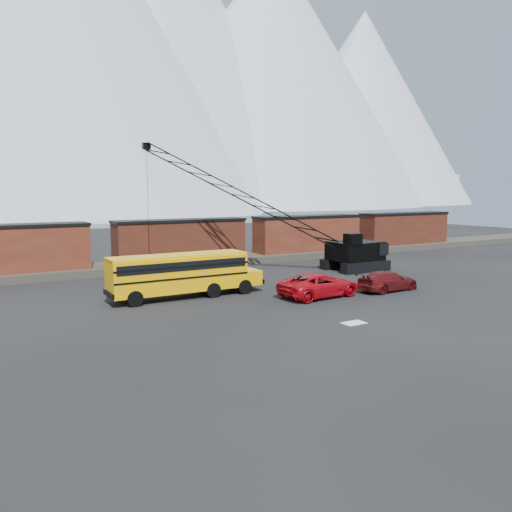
{
  "coord_description": "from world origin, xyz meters",
  "views": [
    {
      "loc": [
        -18.85,
        -25.84,
        7.73
      ],
      "look_at": [
        -0.68,
        5.46,
        3.0
      ],
      "focal_mm": 35.0,
      "sensor_mm": 36.0,
      "label": 1
    }
  ],
  "objects_px": {
    "red_pickup": "(319,285)",
    "crawler_crane": "(246,198)",
    "school_bus": "(183,273)",
    "maroon_suv": "(388,281)"
  },
  "relations": [
    {
      "from": "red_pickup",
      "to": "crawler_crane",
      "type": "relative_size",
      "value": 0.3
    },
    {
      "from": "school_bus",
      "to": "crawler_crane",
      "type": "distance_m",
      "value": 13.6
    },
    {
      "from": "maroon_suv",
      "to": "crawler_crane",
      "type": "xyz_separation_m",
      "value": [
        -5.01,
        13.62,
        6.3
      ]
    },
    {
      "from": "crawler_crane",
      "to": "school_bus",
      "type": "bearing_deg",
      "value": -140.67
    },
    {
      "from": "red_pickup",
      "to": "maroon_suv",
      "type": "height_order",
      "value": "red_pickup"
    },
    {
      "from": "maroon_suv",
      "to": "crawler_crane",
      "type": "bearing_deg",
      "value": 17.51
    },
    {
      "from": "school_bus",
      "to": "maroon_suv",
      "type": "relative_size",
      "value": 2.19
    },
    {
      "from": "red_pickup",
      "to": "crawler_crane",
      "type": "height_order",
      "value": "crawler_crane"
    },
    {
      "from": "school_bus",
      "to": "red_pickup",
      "type": "relative_size",
      "value": 1.84
    },
    {
      "from": "school_bus",
      "to": "maroon_suv",
      "type": "xyz_separation_m",
      "value": [
        14.71,
        -5.67,
        -1.02
      ]
    }
  ]
}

